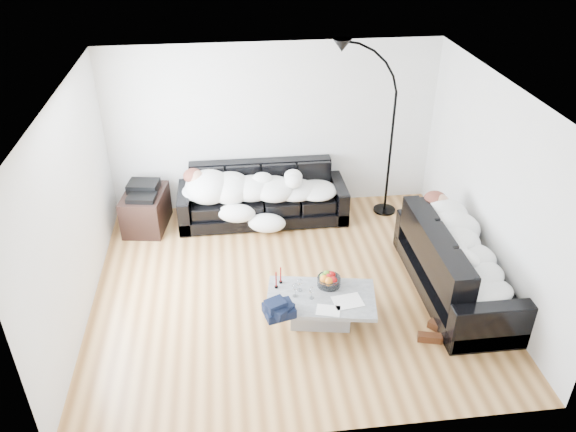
{
  "coord_description": "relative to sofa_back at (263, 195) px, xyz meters",
  "views": [
    {
      "loc": [
        -0.71,
        -5.72,
        4.54
      ],
      "look_at": [
        0.0,
        0.3,
        0.9
      ],
      "focal_mm": 35.0,
      "sensor_mm": 36.0,
      "label": 1
    }
  ],
  "objects": [
    {
      "name": "newspaper_a",
      "position": [
        0.78,
        -2.58,
        -0.04
      ],
      "size": [
        0.37,
        0.3,
        0.01
      ],
      "primitive_type": "cube",
      "rotation": [
        0.0,
        0.0,
        0.14
      ],
      "color": "silver",
      "rests_on": "coffee_table"
    },
    {
      "name": "wine_glass_a",
      "position": [
        0.26,
        -2.31,
        0.03
      ],
      "size": [
        0.08,
        0.08,
        0.16
      ],
      "primitive_type": "cylinder",
      "rotation": [
        0.0,
        0.0,
        -0.27
      ],
      "color": "white",
      "rests_on": "coffee_table"
    },
    {
      "name": "sleeper_back",
      "position": [
        0.0,
        -0.05,
        0.22
      ],
      "size": [
        2.15,
        0.74,
        0.43
      ],
      "primitive_type": null,
      "color": "white",
      "rests_on": "sofa_back"
    },
    {
      "name": "wall_right",
      "position": [
        2.72,
        -1.77,
        0.88
      ],
      "size": [
        0.02,
        4.5,
        2.6
      ],
      "primitive_type": "cube",
      "color": "silver",
      "rests_on": "ground"
    },
    {
      "name": "candle_right",
      "position": [
        0.05,
        -2.14,
        0.06
      ],
      "size": [
        0.05,
        0.05,
        0.22
      ],
      "primitive_type": "cylinder",
      "rotation": [
        0.0,
        0.0,
        0.24
      ],
      "color": "maroon",
      "rests_on": "coffee_table"
    },
    {
      "name": "wall_left",
      "position": [
        -2.28,
        -1.77,
        0.88
      ],
      "size": [
        0.02,
        4.5,
        2.6
      ],
      "primitive_type": "cube",
      "color": "silver",
      "rests_on": "ground"
    },
    {
      "name": "floor_lamp",
      "position": [
        1.94,
        0.0,
        0.78
      ],
      "size": [
        0.93,
        0.61,
        2.39
      ],
      "primitive_type": null,
      "rotation": [
        0.0,
        0.0,
        -0.33
      ],
      "color": "black",
      "rests_on": "ground"
    },
    {
      "name": "coffee_table",
      "position": [
        0.49,
        -2.45,
        -0.23
      ],
      "size": [
        1.37,
        0.94,
        0.37
      ],
      "primitive_type": "cube",
      "rotation": [
        0.0,
        0.0,
        -0.17
      ],
      "color": "#939699",
      "rests_on": "ground"
    },
    {
      "name": "teal_cushion",
      "position": [
        2.23,
        -1.39,
        0.3
      ],
      "size": [
        0.42,
        0.38,
        0.2
      ],
      "primitive_type": "ellipsoid",
      "rotation": [
        0.0,
        0.0,
        0.24
      ],
      "color": "#0C573D",
      "rests_on": "sofa_right"
    },
    {
      "name": "sofa_right",
      "position": [
        2.29,
        -2.09,
        0.04
      ],
      "size": [
        0.96,
        2.24,
        0.91
      ],
      "primitive_type": "cube",
      "rotation": [
        0.0,
        0.0,
        1.57
      ],
      "color": "black",
      "rests_on": "ground"
    },
    {
      "name": "navy_jacket",
      "position": [
        -0.06,
        -2.71,
        0.12
      ],
      "size": [
        0.44,
        0.42,
        0.18
      ],
      "primitive_type": null,
      "rotation": [
        0.0,
        0.0,
        0.46
      ],
      "color": "black",
      "rests_on": "coffee_table"
    },
    {
      "name": "candle_left",
      "position": [
        -0.02,
        -2.22,
        0.06
      ],
      "size": [
        0.05,
        0.05,
        0.22
      ],
      "primitive_type": "cylinder",
      "rotation": [
        0.0,
        0.0,
        -0.34
      ],
      "color": "maroon",
      "rests_on": "coffee_table"
    },
    {
      "name": "wine_glass_b",
      "position": [
        0.19,
        -2.41,
        0.04
      ],
      "size": [
        0.1,
        0.1,
        0.18
      ],
      "primitive_type": "cylinder",
      "rotation": [
        0.0,
        0.0,
        0.26
      ],
      "color": "white",
      "rests_on": "coffee_table"
    },
    {
      "name": "sofa_back",
      "position": [
        0.0,
        0.0,
        0.0
      ],
      "size": [
        2.54,
        0.88,
        0.83
      ],
      "primitive_type": "cube",
      "color": "black",
      "rests_on": "ground"
    },
    {
      "name": "wall_back",
      "position": [
        0.22,
        0.48,
        0.88
      ],
      "size": [
        5.0,
        0.02,
        2.6
      ],
      "primitive_type": "cube",
      "color": "silver",
      "rests_on": "ground"
    },
    {
      "name": "sleeper_right",
      "position": [
        2.29,
        -2.09,
        0.24
      ],
      "size": [
        0.81,
        1.92,
        0.47
      ],
      "primitive_type": null,
      "rotation": [
        0.0,
        0.0,
        1.57
      ],
      "color": "white",
      "rests_on": "sofa_right"
    },
    {
      "name": "newspaper_b",
      "position": [
        0.53,
        -2.71,
        -0.04
      ],
      "size": [
        0.31,
        0.26,
        0.01
      ],
      "primitive_type": "cube",
      "rotation": [
        0.0,
        0.0,
        -0.27
      ],
      "color": "silver",
      "rests_on": "coffee_table"
    },
    {
      "name": "shoes",
      "position": [
        1.75,
        -2.87,
        -0.36
      ],
      "size": [
        0.56,
        0.5,
        0.1
      ],
      "primitive_type": null,
      "rotation": [
        0.0,
        0.0,
        -0.46
      ],
      "color": "#472311",
      "rests_on": "ground"
    },
    {
      "name": "ground",
      "position": [
        0.22,
        -1.77,
        -0.42
      ],
      "size": [
        5.0,
        5.0,
        0.0
      ],
      "primitive_type": "plane",
      "color": "brown",
      "rests_on": "ground"
    },
    {
      "name": "av_cabinet",
      "position": [
        -1.76,
        -0.03,
        -0.13
      ],
      "size": [
        0.69,
        0.91,
        0.57
      ],
      "primitive_type": "cube",
      "rotation": [
        0.0,
        0.0,
        -0.15
      ],
      "color": "black",
      "rests_on": "ground"
    },
    {
      "name": "ceiling",
      "position": [
        0.22,
        -1.77,
        2.18
      ],
      "size": [
        5.0,
        5.0,
        0.0
      ],
      "primitive_type": "plane",
      "color": "white",
      "rests_on": "ground"
    },
    {
      "name": "stereo",
      "position": [
        -1.76,
        -0.03,
        0.22
      ],
      "size": [
        0.49,
        0.41,
        0.13
      ],
      "primitive_type": "cube",
      "rotation": [
        0.0,
        0.0,
        -0.17
      ],
      "color": "black",
      "rests_on": "av_cabinet"
    },
    {
      "name": "wine_glass_c",
      "position": [
        0.37,
        -2.47,
        0.03
      ],
      "size": [
        0.08,
        0.08,
        0.16
      ],
      "primitive_type": "cylinder",
      "rotation": [
        0.0,
        0.0,
        0.16
      ],
      "color": "white",
      "rests_on": "coffee_table"
    },
    {
      "name": "fruit_bowl",
      "position": [
        0.62,
        -2.25,
        0.04
      ],
      "size": [
        0.33,
        0.33,
        0.17
      ],
      "primitive_type": "cylinder",
      "rotation": [
        0.0,
        0.0,
        -0.17
      ],
      "color": "white",
      "rests_on": "coffee_table"
    }
  ]
}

